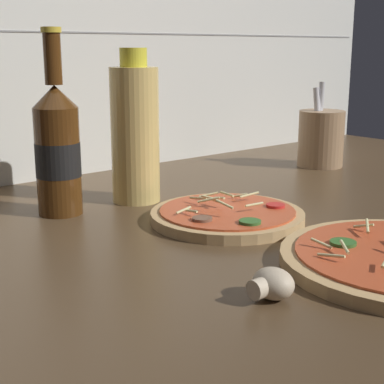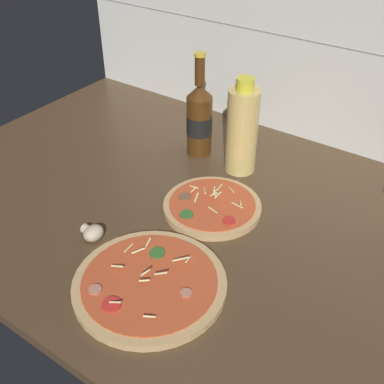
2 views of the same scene
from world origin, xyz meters
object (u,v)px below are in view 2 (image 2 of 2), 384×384
at_px(pizza_far, 212,206).
at_px(oil_bottle, 242,130).
at_px(pizza_near, 150,284).
at_px(beer_bottle, 199,118).
at_px(mushroom_left, 93,233).

xyz_separation_m(pizza_far, oil_bottle, (-0.04, 0.18, 0.10)).
distance_m(pizza_near, pizza_far, 0.27).
bearing_deg(oil_bottle, beer_bottle, 175.85).
bearing_deg(mushroom_left, pizza_near, -11.84).
height_order(pizza_near, pizza_far, pizza_near).
distance_m(oil_bottle, mushroom_left, 0.44).
bearing_deg(oil_bottle, mushroom_left, -105.73).
bearing_deg(beer_bottle, pizza_far, -49.01).
height_order(beer_bottle, oil_bottle, beer_bottle).
xyz_separation_m(oil_bottle, mushroom_left, (-0.12, -0.41, -0.10)).
distance_m(beer_bottle, mushroom_left, 0.43).
distance_m(pizza_near, beer_bottle, 0.51).
xyz_separation_m(pizza_far, beer_bottle, (-0.17, 0.19, 0.09)).
height_order(oil_bottle, mushroom_left, oil_bottle).
height_order(pizza_far, oil_bottle, oil_bottle).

